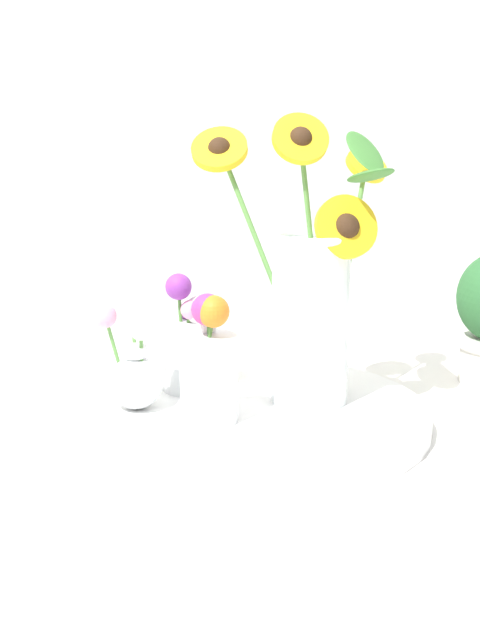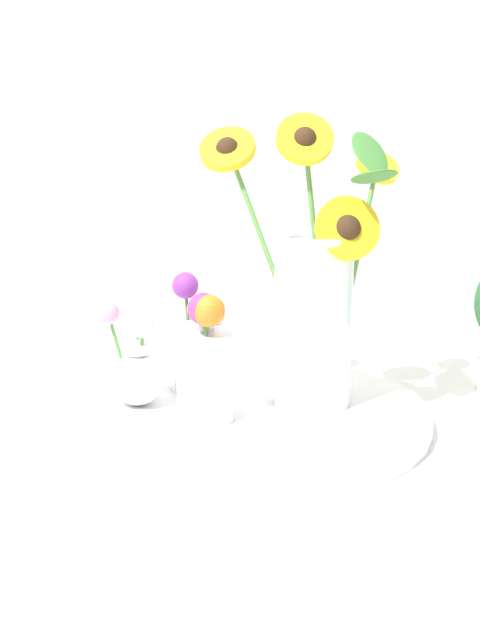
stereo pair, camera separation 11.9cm
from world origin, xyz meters
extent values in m
plane|color=silver|center=(0.00, 0.00, 0.00)|extent=(6.00, 6.00, 0.00)
cylinder|color=white|center=(0.00, 0.11, 0.01)|extent=(0.52, 0.52, 0.02)
cylinder|color=silver|center=(0.10, 0.12, 0.14)|extent=(0.11, 0.11, 0.23)
torus|color=silver|center=(0.10, 0.12, 0.25)|extent=(0.11, 0.11, 0.01)
cylinder|color=#568E42|center=(0.12, 0.11, 0.17)|extent=(0.04, 0.05, 0.21)
cylinder|color=yellow|center=(0.13, 0.09, 0.27)|extent=(0.10, 0.04, 0.09)
sphere|color=#382314|center=(0.13, 0.09, 0.27)|extent=(0.04, 0.04, 0.04)
cylinder|color=#568E42|center=(0.04, 0.18, 0.23)|extent=(0.09, 0.09, 0.26)
cylinder|color=yellow|center=(-0.01, 0.23, 0.37)|extent=(0.09, 0.07, 0.08)
sphere|color=#382314|center=(-0.01, 0.23, 0.37)|extent=(0.03, 0.03, 0.03)
cylinder|color=#568E42|center=(0.11, 0.14, 0.23)|extent=(0.04, 0.02, 0.30)
cylinder|color=yellow|center=(0.09, 0.15, 0.38)|extent=(0.08, 0.05, 0.08)
sphere|color=#382314|center=(0.09, 0.15, 0.38)|extent=(0.03, 0.03, 0.03)
cylinder|color=#568E42|center=(0.17, 0.16, 0.21)|extent=(0.08, 0.09, 0.25)
cylinder|color=yellow|center=(0.21, 0.20, 0.34)|extent=(0.07, 0.06, 0.06)
sphere|color=#382314|center=(0.21, 0.20, 0.34)|extent=(0.03, 0.03, 0.03)
ellipsoid|color=#38702D|center=(0.17, 0.10, 0.34)|extent=(0.10, 0.15, 0.05)
ellipsoid|color=#38702D|center=(0.17, 0.12, 0.37)|extent=(0.05, 0.10, 0.07)
cylinder|color=white|center=(-0.05, 0.08, 0.08)|extent=(0.08, 0.08, 0.12)
cylinder|color=#427533|center=(-0.06, 0.07, 0.11)|extent=(0.02, 0.02, 0.12)
sphere|color=orange|center=(-0.05, 0.07, 0.17)|extent=(0.04, 0.04, 0.04)
cylinder|color=#427533|center=(-0.05, 0.08, 0.12)|extent=(0.01, 0.02, 0.11)
sphere|color=#C6337A|center=(-0.06, 0.08, 0.17)|extent=(0.04, 0.04, 0.04)
cylinder|color=#427533|center=(-0.06, 0.09, 0.09)|extent=(0.02, 0.02, 0.10)
sphere|color=white|center=(-0.05, 0.10, 0.15)|extent=(0.03, 0.03, 0.03)
sphere|color=white|center=(-0.14, 0.15, 0.06)|extent=(0.07, 0.07, 0.07)
cylinder|color=white|center=(-0.14, 0.15, 0.10)|extent=(0.03, 0.03, 0.02)
cylinder|color=#568E42|center=(-0.13, 0.14, 0.09)|extent=(0.01, 0.02, 0.10)
sphere|color=white|center=(-0.13, 0.13, 0.14)|extent=(0.03, 0.03, 0.03)
cylinder|color=#568E42|center=(-0.14, 0.17, 0.09)|extent=(0.01, 0.03, 0.10)
sphere|color=white|center=(-0.14, 0.18, 0.14)|extent=(0.03, 0.03, 0.03)
cylinder|color=#568E42|center=(-0.17, 0.16, 0.10)|extent=(0.03, 0.01, 0.10)
sphere|color=pink|center=(-0.18, 0.16, 0.15)|extent=(0.03, 0.03, 0.03)
cylinder|color=white|center=(-0.05, 0.21, 0.07)|extent=(0.08, 0.08, 0.10)
cylinder|color=#4C8438|center=(-0.05, 0.22, 0.10)|extent=(0.02, 0.01, 0.08)
sphere|color=white|center=(-0.04, 0.22, 0.14)|extent=(0.04, 0.04, 0.04)
cylinder|color=#4C8438|center=(-0.06, 0.22, 0.12)|extent=(0.01, 0.01, 0.11)
sphere|color=purple|center=(-0.07, 0.22, 0.18)|extent=(0.04, 0.04, 0.04)
cylinder|color=#4C8438|center=(-0.04, 0.20, 0.10)|extent=(0.02, 0.02, 0.10)
sphere|color=purple|center=(-0.04, 0.19, 0.15)|extent=(0.03, 0.03, 0.03)
cylinder|color=#4C8438|center=(-0.06, 0.23, 0.09)|extent=(0.02, 0.02, 0.08)
sphere|color=purple|center=(-0.05, 0.24, 0.13)|extent=(0.03, 0.03, 0.03)
cylinder|color=#4C8438|center=(-0.06, 0.21, 0.10)|extent=(0.02, 0.01, 0.09)
sphere|color=pink|center=(-0.05, 0.21, 0.14)|extent=(0.03, 0.03, 0.03)
camera|label=1|loc=(-0.28, -1.01, 0.44)|focal=50.00mm
camera|label=2|loc=(-0.16, -1.03, 0.44)|focal=50.00mm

